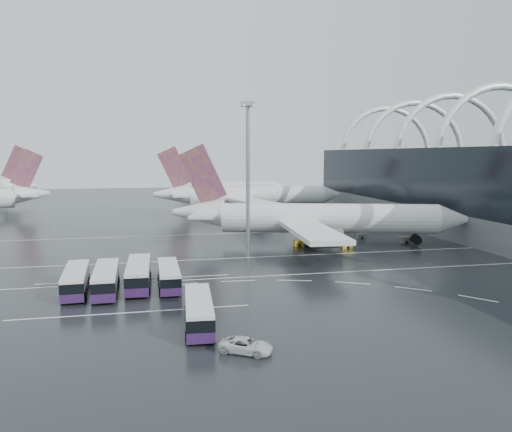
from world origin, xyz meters
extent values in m
plane|color=black|center=(0.00, 0.00, 0.00)|extent=(420.00, 420.00, 0.00)
torus|color=white|center=(58.00, 28.00, 18.00)|extent=(33.80, 1.80, 33.80)
torus|color=white|center=(58.00, 47.00, 18.00)|extent=(33.80, 1.80, 33.80)
torus|color=white|center=(58.00, 66.00, 18.00)|extent=(33.80, 1.80, 33.80)
torus|color=white|center=(58.00, 85.00, 18.00)|extent=(33.80, 1.80, 33.80)
cube|color=white|center=(0.00, -2.00, 0.01)|extent=(120.00, 0.25, 0.01)
cube|color=white|center=(0.00, 12.00, 0.01)|extent=(120.00, 0.25, 0.01)
cube|color=white|center=(0.00, 40.00, 0.01)|extent=(120.00, 0.25, 0.01)
cube|color=white|center=(-24.00, -16.00, 0.01)|extent=(28.00, 0.25, 0.01)
cube|color=white|center=(-24.00, 0.00, 0.01)|extent=(28.00, 0.25, 0.01)
cylinder|color=silver|center=(14.44, 22.02, 5.37)|extent=(44.01, 17.72, 6.11)
cone|color=silver|center=(38.67, 15.26, 5.37)|extent=(7.73, 7.58, 6.11)
cone|color=silver|center=(-11.81, 29.36, 6.43)|extent=(11.79, 8.72, 6.11)
cube|color=#521A6D|center=(-10.80, 29.07, 14.22)|extent=(9.94, 3.34, 12.95)
cube|color=silver|center=(-9.78, 28.79, 6.43)|extent=(9.67, 19.54, 0.53)
cube|color=silver|center=(6.84, 10.47, 4.74)|extent=(9.01, 26.75, 0.84)
cube|color=silver|center=(13.93, 35.84, 4.74)|extent=(18.74, 26.75, 0.84)
cylinder|color=slate|center=(10.88, 13.17, 2.84)|extent=(6.54, 5.01, 3.58)
cylinder|color=slate|center=(15.98, 31.44, 2.84)|extent=(6.54, 5.01, 3.58)
cube|color=black|center=(10.39, 23.16, 1.16)|extent=(13.99, 9.89, 2.32)
cylinder|color=silver|center=(11.61, 78.77, 5.44)|extent=(43.20, 7.49, 6.19)
cone|color=silver|center=(36.32, 79.52, 5.44)|extent=(6.59, 6.38, 6.19)
cone|color=silver|center=(-15.23, 77.96, 6.51)|extent=(10.85, 6.51, 6.19)
cube|color=#521A6D|center=(-14.16, 77.99, 14.41)|extent=(10.30, 0.95, 13.12)
cube|color=silver|center=(-13.10, 78.03, 6.51)|extent=(5.38, 19.35, 0.53)
cube|color=silver|center=(7.75, 65.31, 4.80)|extent=(13.59, 27.69, 0.85)
cube|color=silver|center=(6.94, 91.98, 4.80)|extent=(12.11, 27.59, 0.85)
cylinder|color=slate|center=(10.83, 69.14, 2.88)|extent=(5.98, 3.80, 3.63)
cylinder|color=slate|center=(10.25, 88.34, 2.88)|extent=(5.98, 3.80, 3.63)
cube|color=black|center=(7.34, 78.64, 1.17)|extent=(13.01, 7.21, 2.35)
cylinder|color=silver|center=(13.86, 136.67, 4.50)|extent=(34.66, 10.98, 5.12)
cone|color=silver|center=(33.35, 133.24, 4.50)|extent=(6.10, 5.96, 5.12)
cone|color=silver|center=(-7.37, 140.41, 5.38)|extent=(9.57, 6.57, 5.12)
cube|color=#521A6D|center=(-6.50, 140.25, 11.91)|extent=(8.46, 1.99, 10.84)
cube|color=silver|center=(-5.63, 140.10, 5.38)|extent=(6.66, 16.32, 0.44)
cube|color=silver|center=(8.47, 126.42, 3.97)|extent=(6.95, 22.25, 0.71)
cube|color=silver|center=(12.30, 148.14, 3.97)|extent=(13.98, 22.76, 0.71)
cylinder|color=slate|center=(11.61, 129.00, 2.38)|extent=(5.30, 3.79, 3.00)
cylinder|color=slate|center=(14.37, 144.64, 2.38)|extent=(5.30, 3.79, 3.00)
cube|color=black|center=(10.38, 137.28, 0.97)|extent=(11.40, 7.39, 1.94)
cone|color=silver|center=(-57.56, 91.01, 6.29)|extent=(11.78, 9.36, 5.98)
cube|color=#521A6D|center=(-58.52, 90.62, 13.91)|extent=(9.46, 4.24, 12.67)
cube|color=silver|center=(-59.48, 90.24, 6.29)|extent=(11.15, 18.95, 0.52)
cone|color=silver|center=(-68.07, 122.99, 6.81)|extent=(11.17, 6.49, 6.47)
cube|color=#521A6D|center=(-69.19, 122.99, 15.07)|extent=(10.75, 0.69, 13.72)
cube|color=silver|center=(-70.30, 122.99, 6.81)|extent=(5.06, 20.10, 0.56)
cube|color=#261239|center=(-31.60, -5.49, 0.89)|extent=(3.63, 12.97, 1.08)
cube|color=black|center=(-31.60, -5.49, 2.07)|extent=(3.67, 12.71, 1.28)
cube|color=silver|center=(-31.60, -5.49, 2.93)|extent=(3.63, 12.97, 0.44)
cylinder|color=black|center=(-29.98, -9.51, 0.49)|extent=(0.40, 1.00, 0.99)
cylinder|color=black|center=(-32.72, -9.67, 0.49)|extent=(0.40, 1.00, 0.99)
cylinder|color=black|center=(-30.48, -1.32, 0.49)|extent=(0.40, 1.00, 0.99)
cylinder|color=black|center=(-33.21, -1.48, 0.49)|extent=(0.40, 1.00, 0.99)
cube|color=#261239|center=(-27.63, -6.12, 0.92)|extent=(3.29, 13.34, 1.12)
cube|color=black|center=(-27.63, -6.12, 2.14)|extent=(3.34, 13.07, 1.33)
cube|color=silver|center=(-27.63, -6.12, 3.04)|extent=(3.29, 13.34, 0.46)
cylinder|color=black|center=(-26.10, -10.33, 0.51)|extent=(0.38, 1.03, 1.02)
cylinder|color=black|center=(-28.94, -10.40, 0.51)|extent=(0.38, 1.03, 1.02)
cylinder|color=black|center=(-26.31, -1.84, 0.51)|extent=(0.38, 1.03, 1.02)
cylinder|color=black|center=(-29.15, -1.91, 0.51)|extent=(0.38, 1.03, 1.02)
cube|color=#261239|center=(-23.38, -4.27, 0.95)|extent=(3.30, 13.72, 1.16)
cube|color=black|center=(-23.38, -4.27, 2.21)|extent=(3.35, 13.45, 1.37)
cube|color=silver|center=(-23.38, -4.27, 3.13)|extent=(3.30, 13.72, 0.47)
cylinder|color=black|center=(-22.00, -8.67, 0.53)|extent=(0.39, 1.06, 1.05)
cylinder|color=black|center=(-24.93, -8.61, 0.53)|extent=(0.39, 1.06, 1.05)
cylinder|color=black|center=(-21.84, 0.08, 0.53)|extent=(0.39, 1.06, 1.05)
cylinder|color=black|center=(-24.77, 0.13, 0.53)|extent=(0.39, 1.06, 1.05)
cube|color=#261239|center=(-19.24, -5.26, 0.84)|extent=(2.83, 12.21, 1.03)
cube|color=black|center=(-19.24, -5.26, 1.97)|extent=(2.88, 11.97, 1.22)
cube|color=silver|center=(-19.24, -5.26, 2.79)|extent=(2.83, 12.21, 0.42)
cylinder|color=black|center=(-17.90, -9.15, 0.47)|extent=(0.34, 0.94, 0.94)
cylinder|color=black|center=(-20.51, -9.17, 0.47)|extent=(0.34, 0.94, 0.94)
cylinder|color=black|center=(-17.97, -1.35, 0.47)|extent=(0.34, 0.94, 0.94)
cylinder|color=black|center=(-20.58, -1.37, 0.47)|extent=(0.34, 0.94, 0.94)
cube|color=#261239|center=(-16.67, -22.17, 0.86)|extent=(3.56, 12.63, 1.06)
cube|color=black|center=(-16.67, -22.17, 2.02)|extent=(3.60, 12.39, 1.25)
cube|color=silver|center=(-16.67, -22.17, 2.86)|extent=(3.56, 12.63, 0.43)
cylinder|color=black|center=(-15.59, -26.23, 0.48)|extent=(0.40, 0.98, 0.96)
cylinder|color=black|center=(-18.26, -26.07, 0.48)|extent=(0.40, 0.98, 0.96)
cylinder|color=black|center=(-15.09, -18.26, 0.48)|extent=(0.40, 0.98, 0.96)
cylinder|color=black|center=(-17.76, -18.10, 0.48)|extent=(0.40, 0.98, 0.96)
imported|color=silver|center=(-13.07, -30.52, 0.70)|extent=(5.54, 4.53, 1.40)
cylinder|color=gray|center=(-4.35, 13.09, 13.48)|extent=(0.67, 0.67, 26.96)
cube|color=gray|center=(-4.35, 13.09, 27.25)|extent=(2.12, 2.12, 0.77)
cube|color=white|center=(-4.35, 13.09, 26.96)|extent=(1.93, 1.93, 0.39)
cube|color=gold|center=(16.34, 16.74, 0.62)|extent=(2.29, 1.35, 1.25)
cube|color=slate|center=(24.05, 27.43, 0.54)|extent=(1.97, 1.17, 1.08)
cube|color=gold|center=(7.76, 21.26, 0.54)|extent=(1.98, 1.17, 1.08)
cube|color=slate|center=(30.67, 20.08, 0.63)|extent=(2.30, 1.36, 1.26)
cube|color=gold|center=(17.17, 34.62, 0.63)|extent=(2.33, 1.37, 1.27)
camera|label=1|loc=(-21.45, -74.52, 18.46)|focal=35.00mm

